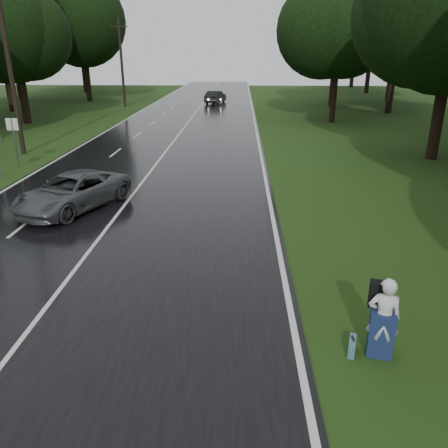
% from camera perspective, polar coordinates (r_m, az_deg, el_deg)
% --- Properties ---
extents(road, '(12.00, 140.00, 0.04)m').
position_cam_1_polar(road, '(27.22, -7.68, 9.04)').
color(road, black).
rests_on(road, ground).
extents(lane_center, '(0.12, 140.00, 0.01)m').
position_cam_1_polar(lane_center, '(27.22, -7.68, 9.09)').
color(lane_center, silver).
rests_on(lane_center, road).
extents(grey_car, '(4.02, 5.34, 1.35)m').
position_cam_1_polar(grey_car, '(17.94, -19.00, 3.97)').
color(grey_car, '#4D4F52').
rests_on(grey_car, road).
extents(far_car, '(2.49, 4.56, 1.43)m').
position_cam_1_polar(far_car, '(55.04, -1.11, 16.11)').
color(far_car, black).
rests_on(far_car, road).
extents(hitchhiker, '(0.71, 0.66, 1.73)m').
position_cam_1_polar(hitchhiker, '(9.37, 19.82, -11.62)').
color(hitchhiker, silver).
rests_on(hitchhiker, ground).
extents(suitcase, '(0.26, 0.47, 0.32)m').
position_cam_1_polar(suitcase, '(9.60, 16.22, -14.92)').
color(suitcase, '#447385').
rests_on(suitcase, ground).
extents(utility_pole_mid, '(1.80, 0.28, 10.99)m').
position_cam_1_polar(utility_pole_mid, '(29.56, -24.43, 8.27)').
color(utility_pole_mid, black).
rests_on(utility_pole_mid, ground).
extents(utility_pole_far, '(1.80, 0.28, 9.20)m').
position_cam_1_polar(utility_pole_far, '(52.69, -12.66, 14.57)').
color(utility_pole_far, black).
rests_on(utility_pole_far, ground).
extents(road_sign_a, '(0.57, 0.10, 2.38)m').
position_cam_1_polar(road_sign_a, '(24.47, -26.83, 5.50)').
color(road_sign_a, white).
rests_on(road_sign_a, ground).
extents(road_sign_b, '(0.62, 0.10, 2.57)m').
position_cam_1_polar(road_sign_b, '(26.09, -24.93, 6.68)').
color(road_sign_b, white).
rests_on(road_sign_b, ground).
extents(tree_left_e, '(8.24, 8.24, 12.87)m').
position_cam_1_polar(tree_left_e, '(42.75, -24.02, 11.83)').
color(tree_left_e, black).
rests_on(tree_left_e, ground).
extents(tree_left_f, '(10.09, 10.09, 15.76)m').
position_cam_1_polar(tree_left_f, '(60.06, -16.93, 14.95)').
color(tree_left_f, black).
rests_on(tree_left_f, ground).
extents(tree_right_d, '(9.04, 9.04, 14.12)m').
position_cam_1_polar(tree_right_d, '(28.28, 25.15, 7.65)').
color(tree_right_d, black).
rests_on(tree_right_d, ground).
extents(tree_right_e, '(8.57, 8.57, 13.38)m').
position_cam_1_polar(tree_right_e, '(40.82, 13.72, 12.66)').
color(tree_right_e, black).
rests_on(tree_right_e, ground).
extents(tree_right_f, '(10.69, 10.69, 16.71)m').
position_cam_1_polar(tree_right_f, '(53.23, 13.63, 14.55)').
color(tree_right_f, black).
rests_on(tree_right_f, ground).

